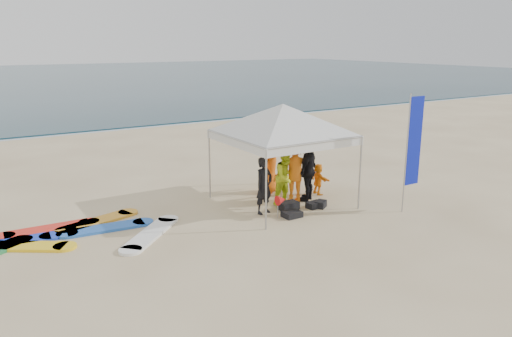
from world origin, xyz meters
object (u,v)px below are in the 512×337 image
object	(u,v)px
person_seated	(318,179)
person_black_a	(264,186)
person_orange_a	(294,170)
surfboard_spread	(65,235)
feather_flag	(413,143)
person_yellow	(286,177)
person_orange_b	(270,167)
canopy_tent	(283,104)
person_black_b	(308,170)
marker_pennant	(281,200)

from	to	relation	value
person_seated	person_black_a	bearing A→B (deg)	109.32
person_orange_a	surfboard_spread	world-z (taller)	person_orange_a
feather_flag	surfboard_spread	distance (m)	9.52
person_yellow	feather_flag	world-z (taller)	feather_flag
person_black_a	surfboard_spread	xyz separation A→B (m)	(-5.14, 1.10, -0.77)
person_black_a	person_orange_b	bearing A→B (deg)	37.85
canopy_tent	surfboard_spread	bearing A→B (deg)	174.27
person_black_b	surfboard_spread	size ratio (longest dim) A/B	0.36
person_black_a	surfboard_spread	size ratio (longest dim) A/B	0.30
person_yellow	person_orange_a	world-z (taller)	person_orange_a
person_orange_a	canopy_tent	xyz separation A→B (m)	(-0.43, 0.02, 1.98)
canopy_tent	marker_pennant	size ratio (longest dim) A/B	7.05
canopy_tent	surfboard_spread	size ratio (longest dim) A/B	0.85
canopy_tent	person_yellow	bearing A→B (deg)	-82.31
feather_flag	person_orange_b	bearing A→B (deg)	124.22
person_black_a	person_yellow	xyz separation A→B (m)	(0.97, 0.31, 0.04)
person_orange_b	surfboard_spread	size ratio (longest dim) A/B	0.31
marker_pennant	person_orange_b	bearing A→B (deg)	64.14
person_yellow	feather_flag	xyz separation A→B (m)	(2.70, -2.26, 1.13)
canopy_tent	feather_flag	xyz separation A→B (m)	(2.72, -2.44, -0.99)
person_seated	marker_pennant	size ratio (longest dim) A/B	1.55
person_black_b	person_seated	bearing A→B (deg)	172.40
person_yellow	person_orange_b	world-z (taller)	person_yellow
person_orange_a	marker_pennant	bearing A→B (deg)	61.37
canopy_tent	person_black_b	bearing A→B (deg)	-12.30
person_seated	surfboard_spread	size ratio (longest dim) A/B	0.19
person_black_a	person_black_b	bearing A→B (deg)	-3.97
person_orange_a	marker_pennant	size ratio (longest dim) A/B	3.07
person_orange_b	person_seated	size ratio (longest dim) A/B	1.68
person_orange_a	person_orange_b	xyz separation A→B (m)	(-0.12, 1.13, -0.15)
person_black_a	feather_flag	distance (m)	4.32
person_orange_b	person_yellow	bearing A→B (deg)	42.41
person_black_a	person_orange_b	xyz separation A→B (m)	(1.26, 1.60, 0.03)
person_black_b	person_orange_b	xyz separation A→B (m)	(-0.51, 1.29, -0.12)
person_yellow	marker_pennant	xyz separation A→B (m)	(-0.75, -0.85, -0.34)
person_orange_a	person_black_b	distance (m)	0.42
person_seated	canopy_tent	distance (m)	2.88
canopy_tent	surfboard_spread	world-z (taller)	canopy_tent
person_orange_a	marker_pennant	world-z (taller)	person_orange_a
person_orange_b	surfboard_spread	bearing A→B (deg)	-30.51
person_black_b	feather_flag	world-z (taller)	feather_flag
person_orange_b	surfboard_spread	world-z (taller)	person_orange_b
person_black_a	person_orange_b	size ratio (longest dim) A/B	0.96
feather_flag	person_black_a	bearing A→B (deg)	152.02
person_black_a	person_yellow	bearing A→B (deg)	3.99
person_black_a	marker_pennant	xyz separation A→B (m)	(0.22, -0.54, -0.31)
person_black_a	canopy_tent	bearing A→B (deg)	13.37
person_yellow	feather_flag	distance (m)	3.70
person_black_b	surfboard_spread	distance (m)	7.01
person_yellow	marker_pennant	size ratio (longest dim) A/B	2.63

